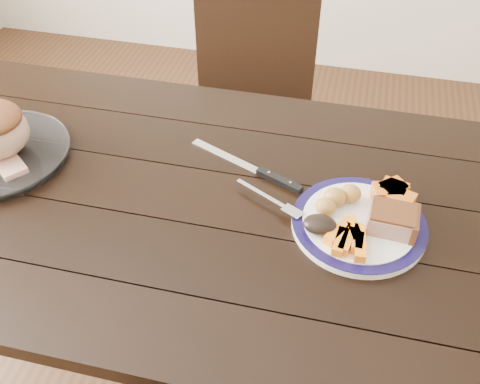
% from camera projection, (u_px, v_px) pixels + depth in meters
% --- Properties ---
extents(ground, '(4.00, 4.00, 0.00)m').
position_uv_depth(ground, '(217.00, 366.00, 1.72)').
color(ground, '#472B16').
rests_on(ground, ground).
extents(dining_table, '(1.60, 0.91, 0.75)m').
position_uv_depth(dining_table, '(209.00, 225.00, 1.28)').
color(dining_table, black).
rests_on(dining_table, ground).
extents(chair_far, '(0.52, 0.53, 0.93)m').
position_uv_depth(chair_far, '(258.00, 104.00, 1.90)').
color(chair_far, black).
rests_on(chair_far, ground).
extents(dinner_plate, '(0.29, 0.29, 0.02)m').
position_uv_depth(dinner_plate, '(359.00, 224.00, 1.14)').
color(dinner_plate, white).
rests_on(dinner_plate, dining_table).
extents(plate_rim, '(0.29, 0.29, 0.02)m').
position_uv_depth(plate_rim, '(359.00, 222.00, 1.13)').
color(plate_rim, '#100A36').
rests_on(plate_rim, dinner_plate).
extents(pork_slice, '(0.10, 0.08, 0.04)m').
position_uv_depth(pork_slice, '(392.00, 220.00, 1.10)').
color(pork_slice, '#A97867').
rests_on(pork_slice, dinner_plate).
extents(roasted_potatoes, '(0.09, 0.09, 0.04)m').
position_uv_depth(roasted_potatoes, '(338.00, 199.00, 1.15)').
color(roasted_potatoes, gold).
rests_on(roasted_potatoes, dinner_plate).
extents(carrot_batons, '(0.09, 0.11, 0.02)m').
position_uv_depth(carrot_batons, '(349.00, 239.00, 1.08)').
color(carrot_batons, orange).
rests_on(carrot_batons, dinner_plate).
extents(pumpkin_wedges, '(0.10, 0.09, 0.04)m').
position_uv_depth(pumpkin_wedges, '(393.00, 195.00, 1.16)').
color(pumpkin_wedges, orange).
rests_on(pumpkin_wedges, dinner_plate).
extents(dark_mushroom, '(0.07, 0.05, 0.03)m').
position_uv_depth(dark_mushroom, '(320.00, 225.00, 1.10)').
color(dark_mushroom, black).
rests_on(dark_mushroom, dinner_plate).
extents(fork, '(0.17, 0.10, 0.00)m').
position_uv_depth(fork, '(273.00, 201.00, 1.17)').
color(fork, silver).
rests_on(fork, dinner_plate).
extents(cut_slice, '(0.09, 0.09, 0.02)m').
position_uv_depth(cut_slice, '(12.00, 168.00, 1.25)').
color(cut_slice, tan).
rests_on(cut_slice, serving_platter).
extents(carving_knife, '(0.30, 0.15, 0.01)m').
position_uv_depth(carving_knife, '(265.00, 174.00, 1.26)').
color(carving_knife, silver).
rests_on(carving_knife, dining_table).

